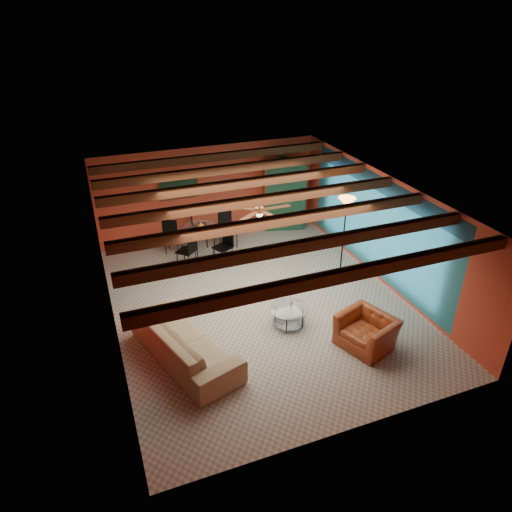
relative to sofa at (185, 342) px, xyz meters
name	(u,v)px	position (x,y,z in m)	size (l,w,h in m)	color
room	(257,208)	(2.06, 1.40, 1.97)	(6.52, 8.01, 2.71)	gray
sofa	(185,342)	(0.00, 0.00, 0.00)	(2.66, 1.04, 0.78)	#8D7A5B
armchair	(366,331)	(3.53, -0.93, -0.04)	(1.06, 0.93, 0.69)	maroon
coffee_table	(289,317)	(2.35, 0.26, -0.17)	(0.85, 0.85, 0.43)	white
dining_table	(202,236)	(1.47, 4.15, 0.15)	(2.09, 2.09, 1.09)	silver
armoire	(282,196)	(4.26, 4.99, 0.62)	(1.16, 0.57, 2.03)	maroon
floor_lamp	(343,237)	(4.52, 1.79, 0.67)	(0.43, 0.43, 2.11)	black
ceiling_fan	(259,210)	(2.06, 1.29, 1.97)	(1.50, 1.50, 0.44)	#472614
painting	(178,186)	(1.16, 5.25, 1.26)	(1.05, 0.03, 0.65)	black
potted_plant	(283,155)	(4.26, 4.99, 1.90)	(0.47, 0.41, 0.52)	#26661E
vase	(200,215)	(1.47, 4.15, 0.78)	(0.17, 0.17, 0.17)	orange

